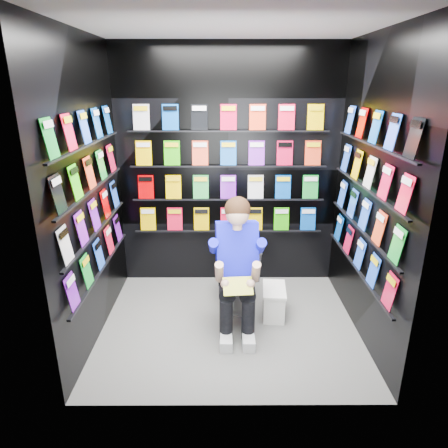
{
  "coord_description": "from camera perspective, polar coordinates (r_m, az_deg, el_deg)",
  "views": [
    {
      "loc": [
        -0.06,
        -3.27,
        2.2
      ],
      "look_at": [
        -0.05,
        0.15,
        0.98
      ],
      "focal_mm": 32.0,
      "sensor_mm": 36.0,
      "label": 1
    }
  ],
  "objects": [
    {
      "name": "floor",
      "position": [
        3.94,
        0.75,
        -14.3
      ],
      "size": [
        2.4,
        2.4,
        0.0
      ],
      "primitive_type": "plane",
      "color": "slate",
      "rests_on": "ground"
    },
    {
      "name": "ceiling",
      "position": [
        3.3,
        0.97,
        26.57
      ],
      "size": [
        2.4,
        2.4,
        0.0
      ],
      "primitive_type": "plane",
      "color": "white",
      "rests_on": "floor"
    },
    {
      "name": "wall_back",
      "position": [
        4.37,
        0.61,
        7.7
      ],
      "size": [
        2.4,
        0.04,
        2.6
      ],
      "primitive_type": "cube",
      "color": "black",
      "rests_on": "floor"
    },
    {
      "name": "wall_front",
      "position": [
        2.45,
        1.26,
        -1.97
      ],
      "size": [
        2.4,
        0.04,
        2.6
      ],
      "primitive_type": "cube",
      "color": "black",
      "rests_on": "floor"
    },
    {
      "name": "wall_left",
      "position": [
        3.58,
        -18.78,
        3.99
      ],
      "size": [
        0.04,
        2.0,
        2.6
      ],
      "primitive_type": "cube",
      "color": "black",
      "rests_on": "floor"
    },
    {
      "name": "wall_right",
      "position": [
        3.62,
        20.24,
        3.99
      ],
      "size": [
        0.04,
        2.0,
        2.6
      ],
      "primitive_type": "cube",
      "color": "black",
      "rests_on": "floor"
    },
    {
      "name": "comics_back",
      "position": [
        4.34,
        0.62,
        7.69
      ],
      "size": [
        2.1,
        0.06,
        1.37
      ],
      "primitive_type": null,
      "color": "red",
      "rests_on": "wall_back"
    },
    {
      "name": "comics_left",
      "position": [
        3.57,
        -18.33,
        4.08
      ],
      "size": [
        0.06,
        1.7,
        1.37
      ],
      "primitive_type": null,
      "color": "red",
      "rests_on": "wall_left"
    },
    {
      "name": "comics_right",
      "position": [
        3.61,
        19.8,
        4.08
      ],
      "size": [
        0.06,
        1.7,
        1.37
      ],
      "primitive_type": null,
      "color": "red",
      "rests_on": "wall_right"
    },
    {
      "name": "toilet",
      "position": [
        4.15,
        1.59,
        -6.64
      ],
      "size": [
        0.48,
        0.78,
        0.73
      ],
      "primitive_type": "imported",
      "rotation": [
        0.0,
        0.0,
        3.23
      ],
      "color": "white",
      "rests_on": "floor"
    },
    {
      "name": "longbox",
      "position": [
        4.06,
        7.11,
        -11.12
      ],
      "size": [
        0.23,
        0.38,
        0.27
      ],
      "primitive_type": "cube",
      "rotation": [
        0.0,
        0.0,
        -0.09
      ],
      "color": "white",
      "rests_on": "floor"
    },
    {
      "name": "longbox_lid",
      "position": [
        3.98,
        7.2,
        -9.26
      ],
      "size": [
        0.25,
        0.4,
        0.03
      ],
      "primitive_type": "cube",
      "rotation": [
        0.0,
        0.0,
        -0.09
      ],
      "color": "white",
      "rests_on": "longbox"
    },
    {
      "name": "reader",
      "position": [
        3.64,
        1.83,
        -3.68
      ],
      "size": [
        0.57,
        0.79,
        1.37
      ],
      "primitive_type": null,
      "rotation": [
        0.0,
        0.0,
        0.08
      ],
      "color": "#0E0FD7",
      "rests_on": "toilet"
    },
    {
      "name": "held_comic",
      "position": [
        3.4,
        1.99,
        -8.86
      ],
      "size": [
        0.26,
        0.17,
        0.11
      ],
      "primitive_type": "cube",
      "rotation": [
        -0.96,
        0.0,
        0.08
      ],
      "color": "green",
      "rests_on": "reader"
    }
  ]
}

